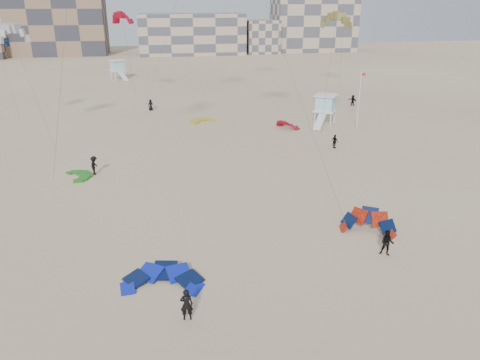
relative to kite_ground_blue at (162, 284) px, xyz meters
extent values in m
plane|color=beige|center=(1.38, -2.16, 0.00)|extent=(320.00, 320.00, 0.00)
imported|color=black|center=(1.27, -3.56, 0.94)|extent=(0.71, 0.49, 1.88)
imported|color=black|center=(14.89, 0.95, 0.91)|extent=(1.12, 1.06, 1.82)
imported|color=black|center=(-6.20, 20.34, 0.93)|extent=(0.92, 1.32, 1.86)
imported|color=black|center=(20.07, 24.62, 0.80)|extent=(0.77, 1.02, 1.60)
imported|color=black|center=(-0.96, 48.17, 0.86)|extent=(0.91, 0.67, 1.71)
imported|color=black|center=(31.08, 46.03, 0.88)|extent=(1.22, 1.69, 1.76)
cylinder|color=#3F3F3F|center=(-7.03, 16.32, 11.65)|extent=(4.68, 1.20, 21.31)
cylinder|color=#3F3F3F|center=(12.42, 16.64, 9.56)|extent=(1.38, 25.86, 17.14)
cylinder|color=#3F3F3F|center=(-12.90, 29.22, 6.68)|extent=(4.77, 8.02, 11.37)
cylinder|color=#3F3F3F|center=(1.94, 45.56, 11.12)|extent=(7.28, 5.70, 20.25)
cylinder|color=#3F3F3F|center=(20.53, 29.50, 7.29)|extent=(2.25, 3.25, 12.60)
cylinder|color=#3F3F3F|center=(29.27, 47.99, 11.36)|extent=(3.38, 6.87, 20.74)
cylinder|color=#3F3F3F|center=(-18.62, 40.41, 6.07)|extent=(1.10, 0.33, 10.14)
cylinder|color=#3F3F3F|center=(11.03, 55.72, 11.49)|extent=(8.33, 1.09, 20.98)
cylinder|color=#3F3F3F|center=(-4.00, 55.66, 7.07)|extent=(1.31, 1.29, 12.15)
cube|color=white|center=(22.67, 35.55, 1.85)|extent=(3.84, 3.84, 0.14)
cube|color=#A7D7E5|center=(22.67, 35.55, 2.91)|extent=(3.15, 3.15, 1.98)
cube|color=white|center=(22.67, 35.55, 3.97)|extent=(3.97, 3.97, 0.16)
cube|color=white|center=(22.67, 32.88, 0.89)|extent=(2.37, 2.88, 1.64)
cube|color=white|center=(-8.03, 79.65, 1.86)|extent=(3.80, 3.80, 0.14)
cube|color=#A7D7E5|center=(-8.03, 79.65, 2.93)|extent=(3.12, 3.12, 1.99)
cube|color=white|center=(-8.03, 79.65, 4.00)|extent=(3.94, 3.94, 0.16)
cube|color=white|center=(-8.03, 76.97, 0.90)|extent=(2.27, 2.95, 1.65)
cylinder|color=white|center=(26.11, 32.54, 3.79)|extent=(0.09, 0.09, 7.59)
cube|color=red|center=(26.40, 32.54, 7.12)|extent=(0.57, 0.02, 0.38)
cube|color=#886B52|center=(-28.62, 131.84, 9.00)|extent=(28.00, 14.00, 18.00)
cube|color=tan|center=(11.38, 127.84, 6.00)|extent=(32.00, 16.00, 12.00)
cube|color=tan|center=(51.38, 129.84, 8.00)|extent=(26.00, 14.00, 16.00)
cube|color=tan|center=(33.38, 125.84, 5.00)|extent=(10.00, 10.00, 10.00)
camera|label=1|loc=(0.56, -24.51, 16.10)|focal=35.00mm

